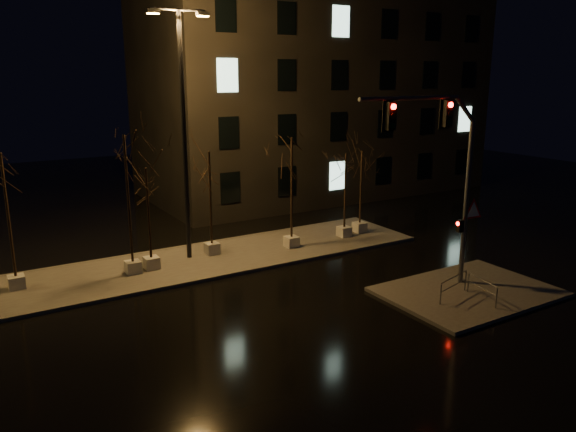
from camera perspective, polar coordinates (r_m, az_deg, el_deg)
ground at (r=22.79m, az=-1.80°, el=-8.72°), size 90.00×90.00×0.00m
median at (r=27.81m, az=-7.91°, el=-4.36°), size 22.00×5.00×0.15m
sidewalk_corner at (r=24.74m, az=17.85°, el=-7.34°), size 7.00×5.00×0.15m
building at (r=43.68m, az=2.61°, el=12.43°), size 25.00×12.00×15.00m
tree_0 at (r=25.22m, az=-26.89°, el=2.92°), size 1.80×1.80×5.88m
tree_1 at (r=25.27m, az=-16.14°, el=4.85°), size 1.80×1.80×6.40m
tree_2 at (r=25.86m, az=-14.13°, el=2.48°), size 1.80×1.80×4.82m
tree_3 at (r=27.44m, az=-7.98°, el=4.17°), size 1.80×1.80×5.27m
tree_4 at (r=28.24m, az=0.37°, el=5.48°), size 1.80×1.80×5.84m
tree_5 at (r=30.44m, az=5.88°, el=4.45°), size 1.80×1.80×4.73m
tree_6 at (r=31.46m, az=7.48°, el=4.73°), size 1.80×1.80×4.74m
traffic_signal_mast at (r=23.41m, az=15.73°, el=5.06°), size 6.49×0.58×7.94m
streetlight_main at (r=26.72m, az=-10.59°, el=9.55°), size 2.87×0.34×11.54m
guard_rail_a at (r=23.59m, az=16.50°, el=-6.59°), size 2.01×0.56×0.89m
guard_rail_b at (r=23.70m, az=19.13°, el=-6.79°), size 0.45×1.77×0.86m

